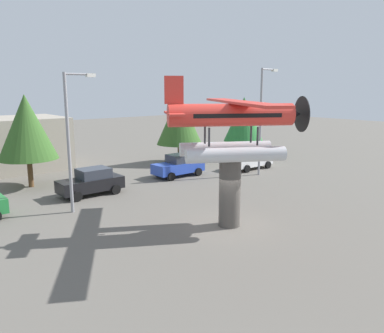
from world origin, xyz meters
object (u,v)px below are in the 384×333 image
(streetlight_secondary, at_px, (262,114))
(tree_far_east, at_px, (244,119))
(floatplane_monument, at_px, (234,125))
(streetlight_primary, at_px, (71,133))
(car_mid_black, at_px, (91,182))
(car_distant_white, at_px, (250,159))
(car_far_blue, at_px, (179,165))
(tree_east, at_px, (27,127))
(tree_center_back, at_px, (179,119))
(display_pedestal, at_px, (230,192))

(streetlight_secondary, distance_m, tree_far_east, 9.21)
(floatplane_monument, relative_size, streetlight_primary, 1.23)
(car_mid_black, distance_m, car_distant_white, 14.50)
(floatplane_monument, distance_m, car_far_blue, 12.62)
(car_mid_black, relative_size, tree_far_east, 0.70)
(streetlight_secondary, height_order, tree_east, streetlight_secondary)
(car_distant_white, xyz_separation_m, streetlight_primary, (-16.76, -1.81, 3.65))
(tree_center_back, xyz_separation_m, tree_far_east, (7.65, -0.96, -0.36))
(display_pedestal, height_order, car_distant_white, display_pedestal)
(car_distant_white, relative_size, streetlight_secondary, 0.50)
(tree_far_east, bearing_deg, display_pedestal, -138.73)
(car_far_blue, relative_size, tree_far_east, 0.70)
(car_far_blue, height_order, tree_far_east, tree_far_east)
(car_mid_black, bearing_deg, car_far_blue, -174.65)
(display_pedestal, height_order, tree_center_back, tree_center_back)
(car_mid_black, bearing_deg, streetlight_secondary, 167.44)
(car_far_blue, distance_m, car_distant_white, 6.82)
(floatplane_monument, relative_size, tree_center_back, 1.47)
(display_pedestal, xyz_separation_m, tree_far_east, (16.20, 14.22, 2.02))
(tree_far_east, bearing_deg, floatplane_monument, -138.40)
(streetlight_secondary, bearing_deg, car_distant_white, 62.40)
(tree_east, xyz_separation_m, tree_far_east, (21.43, -0.52, -0.49))
(display_pedestal, height_order, streetlight_primary, streetlight_primary)
(streetlight_primary, height_order, tree_east, streetlight_primary)
(tree_center_back, height_order, tree_far_east, tree_center_back)
(floatplane_monument, relative_size, car_mid_black, 2.28)
(car_mid_black, relative_size, tree_east, 0.64)
(car_far_blue, bearing_deg, floatplane_monument, 65.52)
(streetlight_primary, height_order, tree_far_east, streetlight_primary)
(car_mid_black, bearing_deg, floatplane_monument, 106.30)
(car_distant_white, xyz_separation_m, tree_east, (-16.88, 5.67, 3.39))
(floatplane_monument, xyz_separation_m, tree_far_east, (16.09, 14.28, -1.40))
(display_pedestal, relative_size, car_mid_black, 0.83)
(streetlight_secondary, height_order, tree_center_back, streetlight_secondary)
(car_distant_white, distance_m, tree_east, 18.12)
(streetlight_primary, bearing_deg, car_far_blue, 18.92)
(tree_center_back, bearing_deg, streetlight_primary, -149.89)
(car_distant_white, distance_m, streetlight_secondary, 4.63)
(floatplane_monument, distance_m, streetlight_secondary, 12.63)
(display_pedestal, bearing_deg, streetlight_secondary, 33.55)
(car_far_blue, distance_m, tree_far_east, 12.06)
(streetlight_primary, bearing_deg, floatplane_monument, -54.46)
(streetlight_secondary, bearing_deg, tree_east, 153.93)
(streetlight_primary, xyz_separation_m, tree_east, (-0.12, 7.48, -0.26))
(car_mid_black, bearing_deg, tree_east, -63.13)
(streetlight_primary, bearing_deg, display_pedestal, -54.81)
(tree_east, relative_size, tree_far_east, 1.08)
(streetlight_secondary, relative_size, tree_far_east, 1.40)
(car_distant_white, relative_size, tree_center_back, 0.65)
(display_pedestal, distance_m, tree_east, 15.84)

